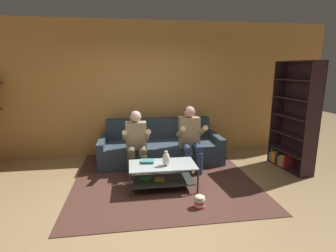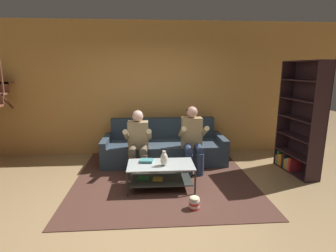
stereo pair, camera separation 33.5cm
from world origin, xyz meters
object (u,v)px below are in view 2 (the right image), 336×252
Objects in this scene: person_seated_left at (138,139)px; person_seated_right at (193,137)px; coffee_table at (160,172)px; vase at (164,159)px; bookshelf at (300,126)px; popcorn_tub at (194,203)px; book_stack at (147,161)px; couch at (164,148)px.

person_seated_left is 0.95× the size of person_seated_right.
vase reaches higher than coffee_table.
bookshelf is (1.96, -0.20, 0.21)m from person_seated_right.
popcorn_tub is (-2.16, -1.23, -0.77)m from bookshelf.
book_stack is (-0.28, 0.18, -0.09)m from vase.
person_seated_left is 6.02× the size of popcorn_tub.
person_seated_left is at bearing -132.94° from couch.
person_seated_left reaches higher than couch.
book_stack is at bearing -75.56° from person_seated_left.
bookshelf is (2.81, 0.42, 0.44)m from book_stack.
book_stack reaches higher than coffee_table.
person_seated_right reaches higher than coffee_table.
bookshelf is at bearing 29.62° from popcorn_tub.
coffee_table is 5.53× the size of popcorn_tub.
coffee_table is at bearing 122.28° from popcorn_tub.
couch is 12.97× the size of popcorn_tub.
person_seated_left is at bearing 117.39° from coffee_table.
bookshelf is 10.69× the size of popcorn_tub.
person_seated_right is at bearing 82.09° from popcorn_tub.
person_seated_right reaches higher than book_stack.
bookshelf is (2.60, 0.53, 0.60)m from coffee_table.
coffee_table is 4.74× the size of book_stack.
person_seated_right is at bearing 35.99° from book_stack.
vase is at bearing -125.85° from person_seated_right.
bookshelf reaches higher than book_stack.
bookshelf is at bearing 13.26° from vase.
person_seated_left is at bearing 119.83° from popcorn_tub.
vase is 0.85m from popcorn_tub.
couch is 2.15× the size of person_seated_left.
couch is 0.82m from person_seated_left.
couch is 10.37× the size of vase.
coffee_table is 0.29m from book_stack.
vase is 1.07× the size of book_stack.
person_seated_right is 5.43× the size of book_stack.
vase is (-0.58, -0.80, -0.13)m from person_seated_right.
popcorn_tub is (0.82, -1.42, -0.53)m from person_seated_left.
person_seated_right is 1.08m from book_stack.
coffee_table is 0.84m from popcorn_tub.
person_seated_left is 1.72m from popcorn_tub.
popcorn_tub is at bearing -97.91° from person_seated_right.
person_seated_left is at bearing 176.22° from bookshelf.
person_seated_right is (1.01, 0.01, 0.03)m from person_seated_left.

